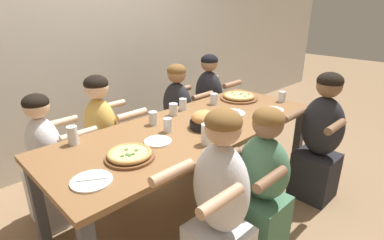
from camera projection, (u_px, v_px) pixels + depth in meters
name	position (u px, v px, depth m)	size (l,w,h in m)	color
ground_plane	(192.00, 205.00, 2.64)	(18.00, 18.00, 0.00)	#896B4C
restaurant_back_panel	(89.00, 10.00, 3.06)	(10.00, 0.06, 3.20)	silver
dining_table	(192.00, 135.00, 2.39)	(2.31, 0.89, 0.76)	brown
pizza_board_main	(130.00, 155.00, 1.86)	(0.31, 0.31, 0.05)	brown
pizza_board_second	(239.00, 97.00, 3.02)	(0.37, 0.37, 0.05)	brown
skillet_bowl	(205.00, 120.00, 2.31)	(0.34, 0.23, 0.14)	black
empty_plate_a	(232.00, 113.00, 2.62)	(0.22, 0.22, 0.02)	white
empty_plate_b	(273.00, 110.00, 2.70)	(0.18, 0.18, 0.02)	white
empty_plate_c	(158.00, 141.00, 2.08)	(0.19, 0.19, 0.02)	white
empty_plate_d	(92.00, 181.00, 1.62)	(0.23, 0.23, 0.02)	white
cocktail_glass_blue	(183.00, 105.00, 2.71)	(0.07, 0.07, 0.13)	silver
drinking_glass_a	(168.00, 126.00, 2.24)	(0.07, 0.07, 0.11)	silver
drinking_glass_b	(282.00, 97.00, 2.93)	(0.07, 0.07, 0.10)	silver
drinking_glass_c	(73.00, 136.00, 2.04)	(0.07, 0.07, 0.13)	silver
drinking_glass_d	(153.00, 119.00, 2.38)	(0.07, 0.07, 0.11)	silver
drinking_glass_e	(207.00, 135.00, 2.04)	(0.08, 0.08, 0.15)	silver
drinking_glass_f	(214.00, 99.00, 2.86)	(0.07, 0.07, 0.10)	silver
drinking_glass_g	(173.00, 110.00, 2.58)	(0.08, 0.08, 0.10)	silver
diner_near_midleft	(219.00, 213.00, 1.72)	(0.51, 0.40, 1.17)	silver
diner_near_right	(319.00, 143.00, 2.59)	(0.51, 0.40, 1.16)	#232328
diner_far_midleft	(104.00, 144.00, 2.61)	(0.51, 0.40, 1.13)	gold
diner_far_left	(49.00, 167.00, 2.31)	(0.51, 0.40, 1.07)	silver
diner_far_midright	(178.00, 120.00, 3.18)	(0.51, 0.40, 1.11)	#232328
diner_near_center	(261.00, 189.00, 2.02)	(0.51, 0.40, 1.07)	#477556
diner_far_right	(209.00, 108.00, 3.49)	(0.51, 0.40, 1.15)	#232328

